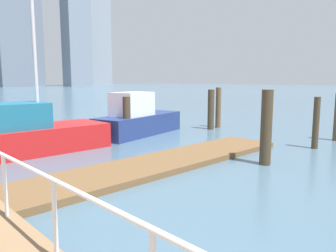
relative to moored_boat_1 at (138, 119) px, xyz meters
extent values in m
plane|color=slate|center=(-5.00, 3.94, -0.75)|extent=(300.00, 300.00, 0.00)
cube|color=brown|center=(-3.23, -5.07, -0.66)|extent=(10.54, 2.00, 0.18)
cylinder|color=white|center=(-8.15, -8.55, 0.17)|extent=(0.06, 0.06, 1.05)
cylinder|color=white|center=(-8.15, -6.70, 0.17)|extent=(0.06, 0.06, 1.05)
cylinder|color=white|center=(-8.15, -8.55, 0.70)|extent=(0.06, 22.29, 0.06)
cylinder|color=#473826|center=(-1.26, -0.82, 0.21)|extent=(0.34, 0.34, 1.92)
cylinder|color=#473826|center=(2.94, -7.32, 0.26)|extent=(0.24, 0.24, 2.01)
cylinder|color=#473826|center=(-0.64, -7.22, 0.43)|extent=(0.35, 0.35, 2.36)
cylinder|color=#473826|center=(3.93, -1.37, 0.32)|extent=(0.35, 0.35, 2.14)
cylinder|color=brown|center=(4.75, -1.24, 0.37)|extent=(0.29, 0.29, 2.24)
cube|color=navy|center=(0.14, 0.03, -0.26)|extent=(5.31, 2.84, 0.97)
cube|color=white|center=(-0.40, -0.10, 0.77)|extent=(2.17, 1.75, 1.10)
cube|color=red|center=(-4.97, -0.38, -0.28)|extent=(4.90, 2.21, 0.95)
cube|color=#1E6B8C|center=(-5.67, -0.37, 0.65)|extent=(1.82, 1.73, 0.91)
cylinder|color=silver|center=(-4.97, -0.38, 4.42)|extent=(0.12, 0.12, 8.46)
cube|color=gray|center=(44.51, 125.93, 25.75)|extent=(7.59, 10.61, 53.00)
cube|color=#8C939E|center=(74.59, 125.33, 25.01)|extent=(14.16, 7.76, 51.52)
camera|label=1|loc=(-9.80, -12.31, 1.92)|focal=34.78mm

